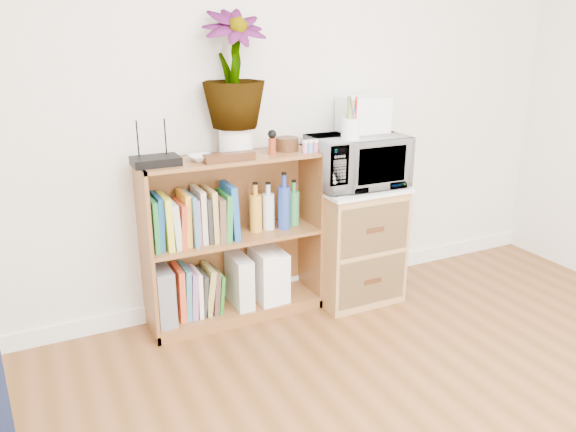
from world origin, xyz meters
TOP-DOWN VIEW (x-y plane):
  - skirting_board at (0.00, 2.24)m, footprint 4.00×0.02m
  - bookshelf at (-0.35, 2.10)m, footprint 1.00×0.30m
  - wicker_unit at (0.40, 2.02)m, footprint 0.50×0.45m
  - microwave at (0.40, 2.02)m, footprint 0.55×0.38m
  - pen_cup at (0.30, 1.94)m, footprint 0.11×0.11m
  - small_appliance at (0.49, 2.11)m, footprint 0.26×0.22m
  - router at (-0.76, 2.08)m, footprint 0.24×0.16m
  - white_bowl at (-0.52, 2.07)m, footprint 0.13×0.13m
  - plant_pot at (-0.31, 2.12)m, footprint 0.18×0.18m
  - potted_plant at (-0.31, 2.12)m, footprint 0.34×0.34m
  - trinket_box at (-0.39, 2.00)m, footprint 0.27×0.07m
  - kokeshi_doll at (-0.12, 2.06)m, footprint 0.04×0.04m
  - wooden_bowl at (-0.01, 2.11)m, footprint 0.13×0.13m
  - paint_jars at (0.08, 2.01)m, footprint 0.10×0.04m
  - file_box at (-0.77, 2.10)m, footprint 0.09×0.25m
  - magazine_holder_left at (-0.33, 2.09)m, footprint 0.10×0.24m
  - magazine_holder_mid at (-0.18, 2.09)m, footprint 0.10×0.25m
  - magazine_holder_right at (-0.10, 2.09)m, footprint 0.09×0.24m
  - cookbooks at (-0.58, 2.10)m, footprint 0.47×0.20m
  - liquor_bottles at (-0.09, 2.10)m, footprint 0.31×0.07m
  - lower_books at (-0.58, 2.10)m, footprint 0.26×0.19m

SIDE VIEW (x-z plane):
  - skirting_board at x=0.00m, z-range 0.00..0.10m
  - lower_books at x=-0.58m, z-range 0.05..0.35m
  - magazine_holder_right at x=-0.10m, z-range 0.07..0.37m
  - magazine_holder_left at x=-0.33m, z-range 0.07..0.37m
  - magazine_holder_mid at x=-0.18m, z-range 0.07..0.38m
  - file_box at x=-0.77m, z-range 0.07..0.39m
  - wicker_unit at x=0.40m, z-range 0.00..0.70m
  - bookshelf at x=-0.35m, z-range 0.00..0.95m
  - cookbooks at x=-0.58m, z-range 0.48..0.79m
  - liquor_bottles at x=-0.09m, z-range 0.48..0.80m
  - microwave at x=0.40m, z-range 0.72..1.02m
  - white_bowl at x=-0.52m, z-range 0.95..0.98m
  - router at x=-0.76m, z-range 0.95..0.99m
  - trinket_box at x=-0.39m, z-range 0.95..0.99m
  - paint_jars at x=0.08m, z-range 0.95..1.00m
  - wooden_bowl at x=-0.01m, z-range 0.95..1.03m
  - kokeshi_doll at x=-0.12m, z-range 0.95..1.04m
  - plant_pot at x=-0.31m, z-range 0.95..1.10m
  - pen_cup at x=0.30m, z-range 1.02..1.13m
  - small_appliance at x=0.49m, z-range 1.02..1.22m
  - potted_plant at x=-0.31m, z-range 1.10..1.70m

